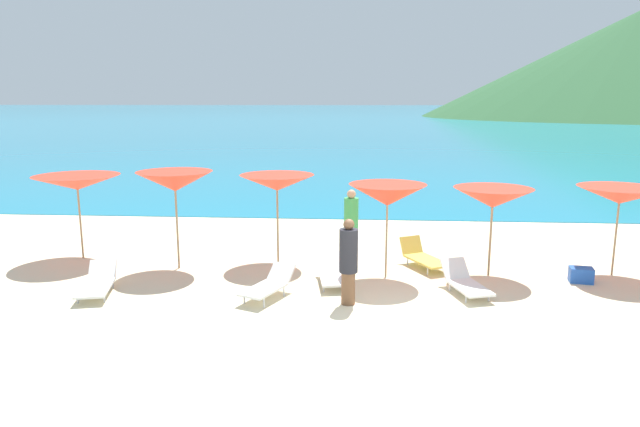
# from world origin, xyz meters

# --- Properties ---
(ground_plane) EXTENTS (50.00, 100.00, 0.30)m
(ground_plane) POSITION_xyz_m (0.00, 10.00, -0.15)
(ground_plane) COLOR beige
(ocean_water) EXTENTS (650.00, 440.00, 0.02)m
(ocean_water) POSITION_xyz_m (0.00, 229.18, 0.01)
(ocean_water) COLOR teal
(ocean_water) RESTS_ON ground_plane
(headland_hill) EXTENTS (102.10, 102.10, 25.26)m
(headland_hill) POSITION_xyz_m (65.29, 134.99, 12.63)
(headland_hill) COLOR #2D5B33
(headland_hill) RESTS_ON ground_plane
(umbrella_0) EXTENTS (2.17, 2.17, 2.19)m
(umbrella_0) POSITION_xyz_m (-7.85, 3.77, 2.00)
(umbrella_0) COLOR #9E7F59
(umbrella_0) RESTS_ON ground_plane
(umbrella_1) EXTENTS (1.88, 1.88, 2.40)m
(umbrella_1) POSITION_xyz_m (-5.05, 3.07, 2.16)
(umbrella_1) COLOR #9E7F59
(umbrella_1) RESTS_ON ground_plane
(umbrella_2) EXTENTS (1.88, 1.88, 2.26)m
(umbrella_2) POSITION_xyz_m (-2.69, 3.77, 2.05)
(umbrella_2) COLOR #9E7F59
(umbrella_2) RESTS_ON ground_plane
(umbrella_3) EXTENTS (1.97, 1.97, 2.20)m
(umbrella_3) POSITION_xyz_m (0.01, 2.72, 1.95)
(umbrella_3) COLOR #9E7F59
(umbrella_3) RESTS_ON ground_plane
(umbrella_4) EXTENTS (1.85, 1.85, 2.09)m
(umbrella_4) POSITION_xyz_m (2.44, 3.05, 1.86)
(umbrella_4) COLOR #9E7F59
(umbrella_4) RESTS_ON ground_plane
(umbrella_5) EXTENTS (1.90, 1.90, 2.11)m
(umbrella_5) POSITION_xyz_m (5.37, 3.27, 1.91)
(umbrella_5) COLOR #9E7F59
(umbrella_5) RESTS_ON ground_plane
(lounge_chair_0) EXTENTS (0.81, 1.58, 0.56)m
(lounge_chair_0) POSITION_xyz_m (-1.20, 2.16, 0.24)
(lounge_chair_0) COLOR white
(lounge_chair_0) RESTS_ON ground_plane
(lounge_chair_1) EXTENTS (1.09, 1.55, 0.59)m
(lounge_chair_1) POSITION_xyz_m (-2.50, 1.12, 0.28)
(lounge_chair_1) COLOR white
(lounge_chair_1) RESTS_ON ground_plane
(lounge_chair_2) EXTENTS (0.96, 1.74, 0.53)m
(lounge_chair_2) POSITION_xyz_m (-6.22, 1.14, 0.23)
(lounge_chair_2) COLOR white
(lounge_chair_2) RESTS_ON ground_plane
(lounge_chair_3) EXTENTS (1.22, 1.61, 0.66)m
(lounge_chair_3) POSITION_xyz_m (0.96, 3.59, 0.27)
(lounge_chair_3) COLOR #D8BF4C
(lounge_chair_3) RESTS_ON ground_plane
(lounge_chair_4) EXTENTS (0.98, 1.62, 0.60)m
(lounge_chair_4) POSITION_xyz_m (1.66, 1.73, 0.25)
(lounge_chair_4) COLOR white
(lounge_chair_4) RESTS_ON ground_plane
(beachgoer_0) EXTENTS (0.37, 0.37, 1.77)m
(beachgoer_0) POSITION_xyz_m (-0.83, 0.86, 0.93)
(beachgoer_0) COLOR brown
(beachgoer_0) RESTS_ON ground_plane
(beachgoer_2) EXTENTS (0.37, 0.37, 1.84)m
(beachgoer_2) POSITION_xyz_m (-0.84, 4.18, 0.97)
(beachgoer_2) COLOR #DBAA84
(beachgoer_2) RESTS_ON ground_plane
(cooler_box) EXTENTS (0.55, 0.44, 0.34)m
(cooler_box) POSITION_xyz_m (4.43, 2.67, 0.17)
(cooler_box) COLOR blue
(cooler_box) RESTS_ON ground_plane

